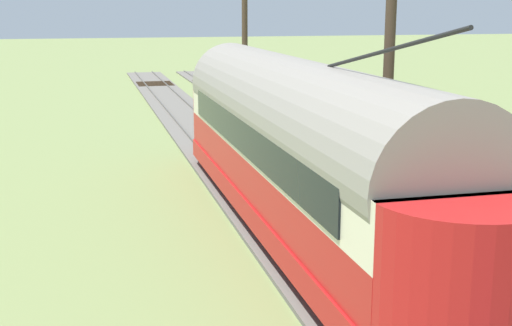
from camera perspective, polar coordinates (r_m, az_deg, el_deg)
ground_plane at (r=21.04m, az=5.92°, el=-2.42°), size 220.00×220.00×0.00m
track_streetcar_siding at (r=22.08m, az=10.74°, el=-1.70°), size 2.80×80.00×0.18m
track_adjacent_siding at (r=20.72m, az=0.19°, el=-2.43°), size 2.80×80.00×0.18m
vintage_streetcar at (r=16.84m, az=3.20°, el=1.71°), size 2.65×17.91×5.09m
flatcar_adjacent at (r=24.75m, az=7.76°, el=1.88°), size 2.80×14.12×1.60m
catenary_pole_foreground at (r=33.76m, az=-1.07°, el=10.27°), size 2.95×0.28×7.67m
catenary_pole_mid_near at (r=18.18m, az=10.72°, el=7.88°), size 2.95×0.28×7.67m
track_end_bumper at (r=31.70m, az=2.82°, el=3.53°), size 1.80×0.60×0.80m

